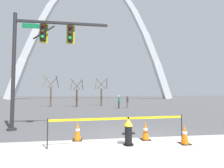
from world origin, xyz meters
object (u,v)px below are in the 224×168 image
Objects in this scene: monument_arch at (94,41)px; pedestrian_walking_left at (127,102)px; fire_hydrant at (128,132)px; traffic_signal_gantry at (38,51)px; pedestrian_standing_center at (119,102)px; traffic_cone_by_hydrant at (145,131)px; traffic_cone_mid_sidewalk at (185,134)px; traffic_cone_curb_edge at (78,131)px.

monument_arch is 33.37× the size of pedestrian_walking_left.
fire_hydrant is 53.40m from monument_arch.
traffic_signal_gantry reaches higher than pedestrian_standing_center.
pedestrian_standing_center is at bearing 60.96° from traffic_signal_gantry.
monument_arch is (4.41, 46.85, 14.86)m from traffic_signal_gantry.
pedestrian_walking_left is (3.50, 15.12, 0.35)m from fire_hydrant.
traffic_signal_gantry is 13.57m from pedestrian_standing_center.
pedestrian_walking_left is (2.67, 14.53, 0.46)m from traffic_cone_by_hydrant.
traffic_cone_mid_sidewalk is at bearing -4.82° from fire_hydrant.
monument_arch reaches higher than pedestrian_walking_left.
traffic_cone_mid_sidewalk is at bearing -15.10° from traffic_cone_curb_edge.
fire_hydrant is 1.36× the size of traffic_cone_mid_sidewalk.
monument_arch is (-1.69, 50.28, 18.58)m from traffic_cone_mid_sidewalk.
fire_hydrant is at bearing -103.04° from pedestrian_walking_left.
pedestrian_standing_center is at bearing -86.79° from monument_arch.
traffic_cone_mid_sidewalk is 4.02m from traffic_cone_curb_edge.
pedestrian_walking_left is (3.14, -34.99, -18.12)m from monument_arch.
fire_hydrant is 14.96m from pedestrian_standing_center.
monument_arch reaches higher than traffic_cone_mid_sidewalk.
traffic_cone_curb_edge is at bearing -92.55° from monument_arch.
traffic_cone_mid_sidewalk is 53.63m from monument_arch.
traffic_signal_gantry is at bearing -95.38° from monument_arch.
traffic_signal_gantry is at bearing 150.66° from traffic_cone_mid_sidewalk.
traffic_signal_gantry is 0.11× the size of monument_arch.
fire_hydrant reaches higher than traffic_cone_mid_sidewalk.
traffic_cone_curb_edge is at bearing 154.47° from fire_hydrant.
traffic_signal_gantry is at bearing -122.48° from pedestrian_walking_left.
traffic_cone_curb_edge is 0.12× the size of traffic_signal_gantry.
traffic_cone_mid_sidewalk is 7.92m from traffic_signal_gantry.
traffic_cone_curb_edge is at bearing -110.52° from pedestrian_walking_left.
pedestrian_walking_left is at bearing 69.48° from traffic_cone_curb_edge.
traffic_cone_by_hydrant is at bearing 35.07° from fire_hydrant.
traffic_cone_curb_edge is 52.67m from monument_arch.
pedestrian_standing_center is at bearing 73.29° from traffic_cone_curb_edge.
traffic_cone_by_hydrant and traffic_cone_mid_sidewalk have the same top height.
traffic_signal_gantry is at bearing 132.99° from traffic_cone_curb_edge.
fire_hydrant is at bearing -38.80° from traffic_signal_gantry.
traffic_cone_mid_sidewalk is (1.22, -0.75, 0.00)m from traffic_cone_by_hydrant.
monument_arch is 39.76m from pedestrian_standing_center.
traffic_cone_mid_sidewalk is at bearing -88.08° from monument_arch.
monument_arch is 33.37× the size of pedestrian_standing_center.
traffic_cone_mid_sidewalk is at bearing -95.42° from pedestrian_walking_left.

